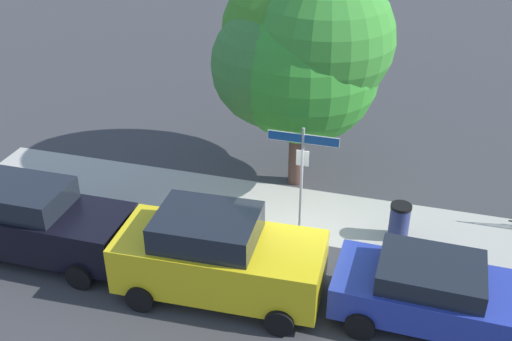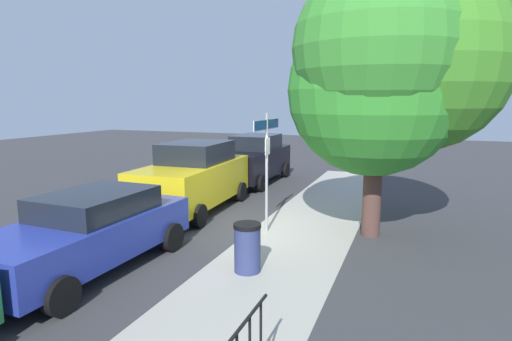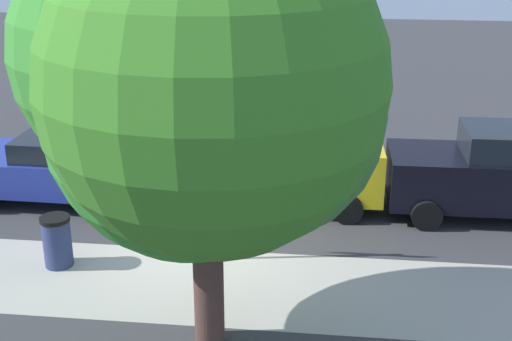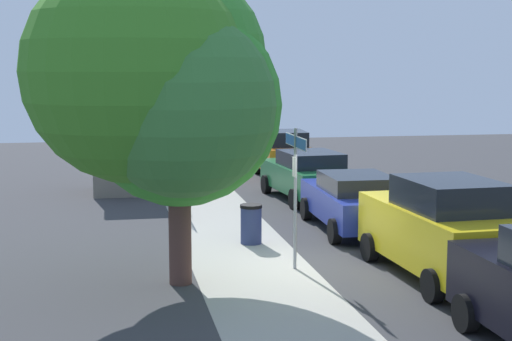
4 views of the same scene
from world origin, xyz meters
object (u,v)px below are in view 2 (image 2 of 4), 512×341
(car_black, at_px, (254,159))
(trash_bin, at_px, (247,248))
(street_sign, at_px, (267,147))
(car_blue, at_px, (89,230))
(shade_tree, at_px, (389,72))
(car_yellow, at_px, (193,177))

(car_black, height_order, trash_bin, car_black)
(street_sign, bearing_deg, car_blue, -35.11)
(street_sign, bearing_deg, trash_bin, 11.21)
(shade_tree, xyz_separation_m, car_blue, (4.25, -5.28, -3.20))
(car_yellow, height_order, trash_bin, car_yellow)
(shade_tree, bearing_deg, street_sign, -75.66)
(car_blue, bearing_deg, trash_bin, 110.16)
(shade_tree, xyz_separation_m, trash_bin, (3.23, -2.30, -3.51))
(car_black, distance_m, car_yellow, 4.80)
(street_sign, height_order, trash_bin, street_sign)
(shade_tree, relative_size, car_yellow, 1.36)
(car_yellow, xyz_separation_m, car_blue, (4.80, 0.36, -0.24))
(shade_tree, bearing_deg, car_black, -134.20)
(street_sign, distance_m, car_black, 6.76)
(car_yellow, bearing_deg, street_sign, 63.65)
(shade_tree, bearing_deg, car_yellow, -95.57)
(street_sign, relative_size, trash_bin, 3.12)
(shade_tree, relative_size, car_blue, 1.41)
(shade_tree, xyz_separation_m, car_yellow, (-0.55, -5.64, -2.97))
(shade_tree, height_order, car_blue, shade_tree)
(car_black, height_order, car_yellow, car_yellow)
(car_yellow, relative_size, car_blue, 1.03)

